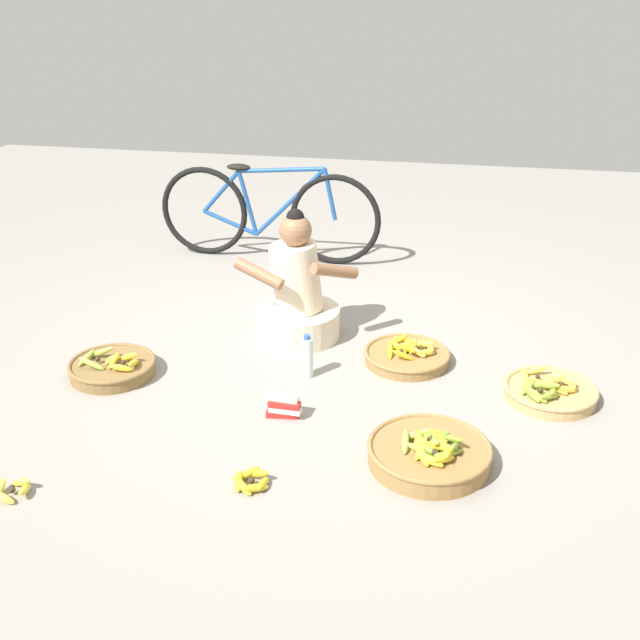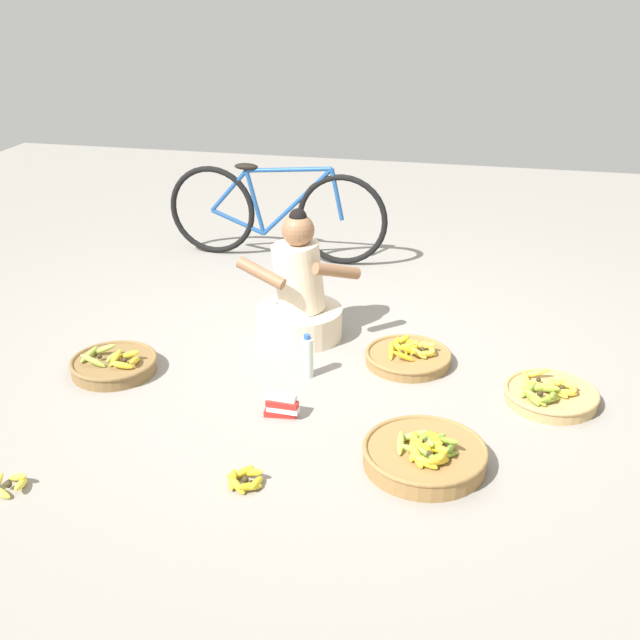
% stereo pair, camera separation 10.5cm
% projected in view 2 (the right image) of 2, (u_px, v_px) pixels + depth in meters
% --- Properties ---
extents(ground_plane, '(10.00, 10.00, 0.00)m').
position_uv_depth(ground_plane, '(328.00, 362.00, 4.44)').
color(ground_plane, gray).
extents(vendor_woman_front, '(0.70, 0.52, 0.80)m').
position_uv_depth(vendor_woman_front, '(299.00, 297.00, 4.64)').
color(vendor_woman_front, beige).
rests_on(vendor_woman_front, ground).
extents(bicycle_leaning, '(1.70, 0.09, 0.73)m').
position_uv_depth(bicycle_leaning, '(275.00, 213.00, 5.86)').
color(bicycle_leaning, black).
rests_on(bicycle_leaning, ground).
extents(banana_basket_mid_right, '(0.49, 0.49, 0.13)m').
position_uv_depth(banana_basket_mid_right, '(408.00, 356.00, 4.40)').
color(banana_basket_mid_right, olive).
rests_on(banana_basket_mid_right, ground).
extents(banana_basket_mid_left, '(0.48, 0.48, 0.15)m').
position_uv_depth(banana_basket_mid_left, '(114.00, 364.00, 4.31)').
color(banana_basket_mid_left, brown).
rests_on(banana_basket_mid_left, ground).
extents(banana_basket_near_vendor, '(0.56, 0.56, 0.17)m').
position_uv_depth(banana_basket_near_vendor, '(425.00, 454.00, 3.50)').
color(banana_basket_near_vendor, olive).
rests_on(banana_basket_near_vendor, ground).
extents(banana_basket_near_bicycle, '(0.48, 0.48, 0.14)m').
position_uv_depth(banana_basket_near_bicycle, '(551.00, 394.00, 4.01)').
color(banana_basket_near_bicycle, tan).
rests_on(banana_basket_near_bicycle, ground).
extents(loose_bananas_front_center, '(0.16, 0.16, 0.08)m').
position_uv_depth(loose_bananas_front_center, '(9.00, 484.00, 3.35)').
color(loose_bananas_front_center, yellow).
rests_on(loose_bananas_front_center, ground).
extents(loose_bananas_front_left, '(0.18, 0.19, 0.08)m').
position_uv_depth(loose_bananas_front_left, '(245.00, 480.00, 3.38)').
color(loose_bananas_front_left, gold).
rests_on(loose_bananas_front_left, ground).
extents(water_bottle, '(0.07, 0.07, 0.25)m').
position_uv_depth(water_bottle, '(307.00, 357.00, 4.24)').
color(water_bottle, silver).
rests_on(water_bottle, ground).
extents(packet_carton_stack, '(0.18, 0.08, 0.12)m').
position_uv_depth(packet_carton_stack, '(281.00, 406.00, 3.88)').
color(packet_carton_stack, red).
rests_on(packet_carton_stack, ground).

